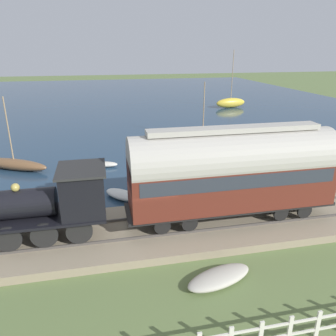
{
  "coord_description": "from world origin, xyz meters",
  "views": [
    {
      "loc": [
        -13.65,
        1.84,
        8.51
      ],
      "look_at": [
        3.73,
        -1.87,
        1.95
      ],
      "focal_mm": 35.0,
      "sensor_mm": 36.0,
      "label": 1
    }
  ],
  "objects_px": {
    "beached_dinghy": "(219,277)",
    "rowboat_near_shore": "(105,164)",
    "sailboat_yellow": "(231,103)",
    "rowboat_mid_harbor": "(122,195)",
    "passenger_coach": "(232,170)",
    "sailboat_red": "(203,134)",
    "rowboat_far_out": "(209,168)",
    "steam_locomotive": "(55,199)",
    "sailboat_brown": "(14,164)",
    "rowboat_off_pier": "(156,175)"
  },
  "relations": [
    {
      "from": "sailboat_red",
      "to": "sailboat_yellow",
      "type": "relative_size",
      "value": 0.67
    },
    {
      "from": "steam_locomotive",
      "to": "sailboat_red",
      "type": "distance_m",
      "value": 20.11
    },
    {
      "from": "sailboat_yellow",
      "to": "rowboat_near_shore",
      "type": "distance_m",
      "value": 29.71
    },
    {
      "from": "sailboat_brown",
      "to": "rowboat_mid_harbor",
      "type": "distance_m",
      "value": 9.95
    },
    {
      "from": "rowboat_off_pier",
      "to": "beached_dinghy",
      "type": "height_order",
      "value": "beached_dinghy"
    },
    {
      "from": "sailboat_red",
      "to": "rowboat_off_pier",
      "type": "height_order",
      "value": "sailboat_red"
    },
    {
      "from": "sailboat_red",
      "to": "rowboat_mid_harbor",
      "type": "relative_size",
      "value": 2.19
    },
    {
      "from": "steam_locomotive",
      "to": "sailboat_yellow",
      "type": "relative_size",
      "value": 0.71
    },
    {
      "from": "rowboat_mid_harbor",
      "to": "rowboat_far_out",
      "type": "distance_m",
      "value": 7.31
    },
    {
      "from": "passenger_coach",
      "to": "sailboat_yellow",
      "type": "xyz_separation_m",
      "value": [
        32.71,
        -13.45,
        -2.26
      ]
    },
    {
      "from": "passenger_coach",
      "to": "sailboat_brown",
      "type": "distance_m",
      "value": 16.75
    },
    {
      "from": "passenger_coach",
      "to": "rowboat_far_out",
      "type": "distance_m",
      "value": 8.19
    },
    {
      "from": "rowboat_off_pier",
      "to": "rowboat_far_out",
      "type": "bearing_deg",
      "value": -58.58
    },
    {
      "from": "steam_locomotive",
      "to": "rowboat_mid_harbor",
      "type": "bearing_deg",
      "value": -36.51
    },
    {
      "from": "sailboat_yellow",
      "to": "rowboat_far_out",
      "type": "xyz_separation_m",
      "value": [
        -25.14,
        11.94,
        -0.49
      ]
    },
    {
      "from": "sailboat_red",
      "to": "sailboat_brown",
      "type": "bearing_deg",
      "value": 114.48
    },
    {
      "from": "steam_locomotive",
      "to": "sailboat_yellow",
      "type": "bearing_deg",
      "value": -33.5
    },
    {
      "from": "rowboat_near_shore",
      "to": "beached_dinghy",
      "type": "distance_m",
      "value": 14.66
    },
    {
      "from": "sailboat_yellow",
      "to": "rowboat_mid_harbor",
      "type": "relative_size",
      "value": 3.25
    },
    {
      "from": "steam_locomotive",
      "to": "rowboat_near_shore",
      "type": "relative_size",
      "value": 2.86
    },
    {
      "from": "rowboat_far_out",
      "to": "beached_dinghy",
      "type": "bearing_deg",
      "value": -170.45
    },
    {
      "from": "rowboat_mid_harbor",
      "to": "rowboat_far_out",
      "type": "height_order",
      "value": "rowboat_far_out"
    },
    {
      "from": "passenger_coach",
      "to": "sailboat_red",
      "type": "distance_m",
      "value": 16.69
    },
    {
      "from": "sailboat_brown",
      "to": "beached_dinghy",
      "type": "bearing_deg",
      "value": -116.52
    },
    {
      "from": "rowboat_mid_harbor",
      "to": "rowboat_far_out",
      "type": "relative_size",
      "value": 1.01
    },
    {
      "from": "passenger_coach",
      "to": "sailboat_red",
      "type": "xyz_separation_m",
      "value": [
        16.07,
        -3.77,
        -2.46
      ]
    },
    {
      "from": "sailboat_brown",
      "to": "rowboat_off_pier",
      "type": "height_order",
      "value": "sailboat_brown"
    },
    {
      "from": "beached_dinghy",
      "to": "passenger_coach",
      "type": "bearing_deg",
      "value": -26.42
    },
    {
      "from": "sailboat_red",
      "to": "rowboat_near_shore",
      "type": "height_order",
      "value": "sailboat_red"
    },
    {
      "from": "sailboat_red",
      "to": "beached_dinghy",
      "type": "distance_m",
      "value": 20.87
    },
    {
      "from": "steam_locomotive",
      "to": "passenger_coach",
      "type": "height_order",
      "value": "passenger_coach"
    },
    {
      "from": "sailboat_yellow",
      "to": "beached_dinghy",
      "type": "relative_size",
      "value": 2.74
    },
    {
      "from": "rowboat_mid_harbor",
      "to": "rowboat_near_shore",
      "type": "distance_m",
      "value": 5.92
    },
    {
      "from": "sailboat_yellow",
      "to": "rowboat_mid_harbor",
      "type": "distance_m",
      "value": 33.9
    },
    {
      "from": "beached_dinghy",
      "to": "sailboat_red",
      "type": "bearing_deg",
      "value": -16.0
    },
    {
      "from": "beached_dinghy",
      "to": "rowboat_near_shore",
      "type": "bearing_deg",
      "value": 15.39
    },
    {
      "from": "rowboat_far_out",
      "to": "rowboat_near_shore",
      "type": "bearing_deg",
      "value": 97.14
    },
    {
      "from": "rowboat_near_shore",
      "to": "passenger_coach",
      "type": "bearing_deg",
      "value": -136.87
    },
    {
      "from": "sailboat_red",
      "to": "beached_dinghy",
      "type": "relative_size",
      "value": 1.84
    },
    {
      "from": "steam_locomotive",
      "to": "sailboat_red",
      "type": "height_order",
      "value": "sailboat_red"
    },
    {
      "from": "passenger_coach",
      "to": "rowboat_far_out",
      "type": "bearing_deg",
      "value": -11.29
    },
    {
      "from": "passenger_coach",
      "to": "beached_dinghy",
      "type": "xyz_separation_m",
      "value": [
        -3.99,
        1.98,
        -2.79
      ]
    },
    {
      "from": "sailboat_red",
      "to": "beached_dinghy",
      "type": "height_order",
      "value": "sailboat_red"
    },
    {
      "from": "rowboat_mid_harbor",
      "to": "sailboat_red",
      "type": "bearing_deg",
      "value": 11.11
    },
    {
      "from": "passenger_coach",
      "to": "beached_dinghy",
      "type": "bearing_deg",
      "value": 153.58
    },
    {
      "from": "sailboat_brown",
      "to": "rowboat_mid_harbor",
      "type": "xyz_separation_m",
      "value": [
        -6.65,
        -7.4,
        -0.19
      ]
    },
    {
      "from": "steam_locomotive",
      "to": "sailboat_yellow",
      "type": "distance_m",
      "value": 39.25
    },
    {
      "from": "steam_locomotive",
      "to": "sailboat_brown",
      "type": "xyz_separation_m",
      "value": [
        10.94,
        4.23,
        -1.84
      ]
    },
    {
      "from": "passenger_coach",
      "to": "rowboat_mid_harbor",
      "type": "bearing_deg",
      "value": 49.53
    },
    {
      "from": "rowboat_near_shore",
      "to": "rowboat_off_pier",
      "type": "xyz_separation_m",
      "value": [
        -2.89,
        -3.43,
        -0.01
      ]
    }
  ]
}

